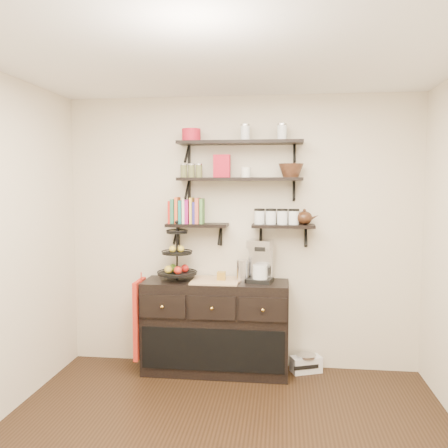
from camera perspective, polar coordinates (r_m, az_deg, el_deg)
ceiling at (r=3.10m, az=-0.88°, el=20.97°), size 3.50×3.50×0.02m
back_wall at (r=4.74m, az=2.05°, el=-1.07°), size 3.50×0.02×2.70m
shelf_top at (r=4.61m, az=1.94°, el=9.74°), size 1.20×0.27×0.23m
shelf_mid at (r=4.59m, az=1.93°, el=5.38°), size 1.20×0.27×0.23m
shelf_low_left at (r=4.68m, az=-3.21°, el=-0.20°), size 0.60×0.25×0.23m
shelf_low_right at (r=4.60m, az=7.14°, el=-0.31°), size 0.60×0.25×0.23m
cookbooks at (r=4.68m, az=-4.29°, el=1.47°), size 0.36×0.15×0.26m
glass_canisters at (r=4.59m, az=6.34°, el=0.78°), size 0.43×0.10×0.13m
sideboard at (r=4.72m, az=-1.01°, el=-12.24°), size 1.40×0.50×0.92m
fruit_stand at (r=4.64m, az=-5.61°, el=-4.41°), size 0.38×0.38×0.56m
candle at (r=4.59m, az=-0.31°, el=-6.24°), size 0.08×0.08×0.08m
coffee_maker at (r=4.56m, az=4.40°, el=-4.56°), size 0.26×0.25×0.41m
thermal_carafe at (r=4.54m, az=2.22°, el=-5.68°), size 0.11×0.11×0.22m
apron at (r=4.76m, az=-10.10°, el=-11.11°), size 0.04×0.32×0.75m
radio at (r=4.90m, az=9.85°, el=-16.20°), size 0.32×0.25×0.17m
recipe_box at (r=4.61m, az=-0.26°, el=6.98°), size 0.16×0.07×0.22m
walnut_bowl at (r=4.57m, az=8.06°, el=6.38°), size 0.24×0.24×0.13m
ramekins at (r=4.58m, az=2.66°, el=6.21°), size 0.09×0.09×0.10m
teapot at (r=4.60m, az=9.65°, el=0.88°), size 0.23×0.20×0.15m
red_pot at (r=4.67m, az=-3.96°, el=10.62°), size 0.18×0.18×0.12m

